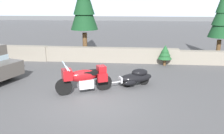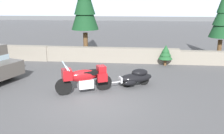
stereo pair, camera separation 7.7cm
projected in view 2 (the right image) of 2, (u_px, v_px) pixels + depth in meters
name	position (u px, v px, depth m)	size (l,w,h in m)	color
ground_plane	(94.00, 102.00, 8.79)	(80.00, 80.00, 0.00)	#4C4C4F
stone_guard_wall	(105.00, 55.00, 14.57)	(24.00, 0.60, 0.91)	gray
touring_motorcycle	(84.00, 78.00, 9.57)	(2.14, 1.34, 1.33)	black
car_shaped_trailer	(136.00, 77.00, 10.38)	(2.14, 1.30, 0.76)	black
pine_tree_tall	(84.00, 2.00, 14.90)	(1.73, 1.73, 5.68)	brown
pine_tree_secondary	(223.00, 15.00, 14.39)	(1.48, 1.48, 4.45)	brown
pine_sapling_near	(166.00, 53.00, 13.68)	(0.81, 0.81, 1.19)	brown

